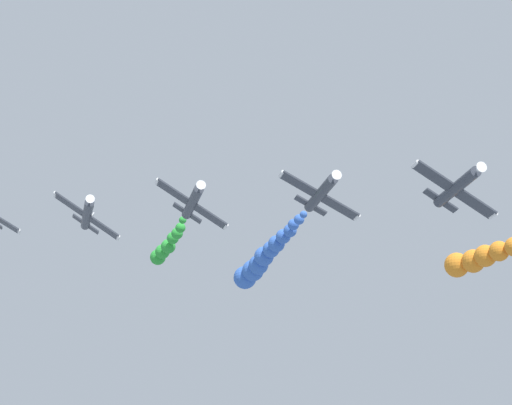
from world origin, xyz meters
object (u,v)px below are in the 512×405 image
object	(u,v)px
airplane_left_inner	(457,187)
airplane_left_outer	(193,201)
airplane_right_inner	(321,193)
airplane_right_outer	(88,214)

from	to	relation	value
airplane_left_inner	airplane_left_outer	bearing A→B (deg)	-38.22
airplane_left_inner	airplane_right_inner	distance (m)	14.54
airplane_right_outer	airplane_right_inner	bearing A→B (deg)	139.67
airplane_left_inner	airplane_right_inner	world-z (taller)	airplane_right_inner
airplane_left_inner	airplane_right_outer	size ratio (longest dim) A/B	1.00
airplane_right_inner	airplane_right_outer	xyz separation A→B (m)	(23.22, -19.71, 2.47)
airplane_right_inner	airplane_right_outer	world-z (taller)	airplane_right_outer
airplane_right_inner	airplane_left_outer	size ratio (longest dim) A/B	1.00
airplane_left_outer	airplane_left_inner	bearing A→B (deg)	141.78
airplane_left_outer	airplane_right_outer	xyz separation A→B (m)	(11.05, -10.67, 1.26)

